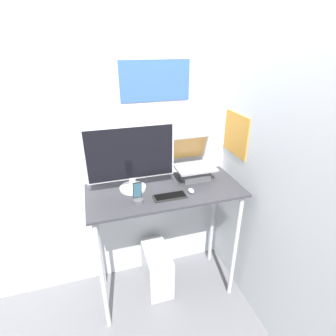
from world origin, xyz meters
The scene contains 10 objects.
ground_plane centered at (0.00, 0.00, 0.00)m, with size 12.00×12.00×0.00m, color slate.
wall_back centered at (0.00, 0.61, 1.30)m, with size 6.00×0.06×2.60m.
wall_side_right centered at (0.68, 0.00, 1.30)m, with size 0.06×6.00×2.60m.
desk centered at (0.00, 0.26, 0.89)m, with size 1.19×0.53×1.06m.
laptop centered at (0.28, 0.38, 1.15)m, with size 0.32×0.30×0.33m.
monitor centered at (-0.24, 0.34, 1.32)m, with size 0.65×0.20×0.50m.
keyboard centered at (0.00, 0.14, 1.07)m, with size 0.24×0.10×0.02m.
mouse centered at (0.17, 0.17, 1.08)m, with size 0.04×0.06×0.03m.
cell_phone centered at (-0.23, 0.15, 1.11)m, with size 0.07×0.07×0.16m.
computer_tower centered at (-0.07, 0.32, 0.21)m, with size 0.21×0.41×0.41m.
Camera 1 is at (-0.49, -1.41, 2.08)m, focal length 28.00 mm.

